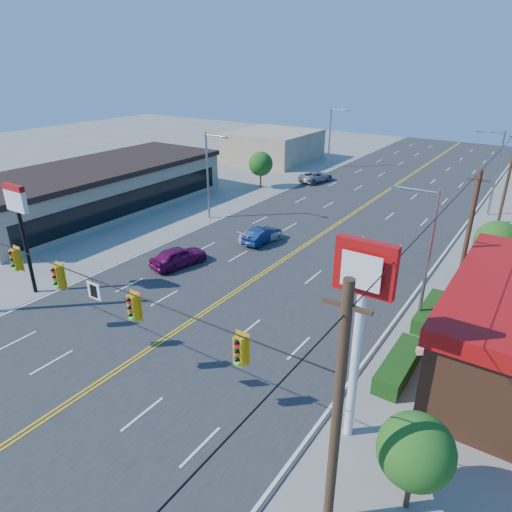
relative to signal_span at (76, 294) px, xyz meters
The scene contains 20 objects.
ground 4.89m from the signal_span, ahead, with size 160.00×160.00×0.00m, color gray.
road 20.58m from the signal_span, 89.66° to the left, with size 20.00×120.00×0.06m, color #2D2D30.
signal_span is the anchor object (origin of this frame).
kfc_pylon 11.87m from the signal_span, 19.78° to the left, with size 2.20×0.36×8.50m.
strip_mall 28.46m from the signal_span, 140.56° to the left, with size 10.40×26.40×4.40m.
pizza_hut_sign 11.60m from the signal_span, 159.81° to the left, with size 1.90×0.30×6.85m.
streetlight_se 17.76m from the signal_span, 52.06° to the left, with size 2.55×0.25×8.00m.
streetlight_ne 39.54m from the signal_span, 73.98° to the left, with size 2.55×0.25×8.00m.
streetlight_sw 24.46m from the signal_span, 115.88° to the left, with size 2.55×0.25×8.00m.
streetlight_nw 49.17m from the signal_span, 102.54° to the left, with size 2.55×0.25×8.00m.
utility_pole_near 21.82m from the signal_span, 55.61° to the left, with size 0.28×0.28×8.40m, color #47301E.
utility_pole_mid 38.06m from the signal_span, 71.11° to the left, with size 0.28×0.28×8.40m, color #47301E.
tree_kfc_rear 25.95m from the signal_span, 58.24° to the left, with size 2.94×2.94×4.41m.
tree_kfc_front 14.46m from the signal_span, ahead, with size 2.52×2.52×3.78m.
tree_west 36.42m from the signal_span, 110.75° to the left, with size 2.80×2.80×4.20m.
bld_west_far 52.03m from the signal_span, 112.50° to the left, with size 11.00×12.00×4.20m, color tan.
car_magenta 14.14m from the signal_span, 115.23° to the left, with size 1.73×4.30×1.47m, color #680B44.
car_blue 20.20m from the signal_span, 99.38° to the left, with size 1.36×3.91×1.29m, color #0E2251.
car_white 20.33m from the signal_span, 99.75° to the left, with size 1.63×4.00×1.16m, color silver.
car_silver 41.03m from the signal_span, 102.23° to the left, with size 2.17×4.71×1.31m, color #9D9CA1.
Camera 1 is at (15.80, -9.94, 14.19)m, focal length 32.00 mm.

